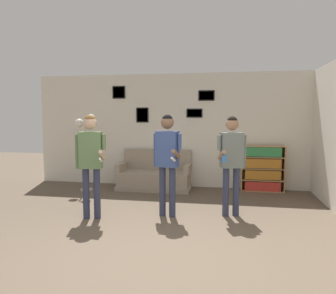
% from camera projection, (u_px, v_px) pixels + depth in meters
% --- Properties ---
extents(ground_plane, '(20.00, 20.00, 0.00)m').
position_uv_depth(ground_plane, '(154.00, 261.00, 3.85)').
color(ground_plane, brown).
extents(wall_back, '(7.78, 0.08, 2.70)m').
position_uv_depth(wall_back, '(192.00, 130.00, 7.80)').
color(wall_back, silver).
rests_on(wall_back, ground_plane).
extents(couch, '(1.68, 0.80, 0.89)m').
position_uv_depth(couch, '(155.00, 176.00, 7.64)').
color(couch, gray).
rests_on(couch, ground_plane).
extents(bookshelf, '(0.95, 0.30, 1.04)m').
position_uv_depth(bookshelf, '(262.00, 168.00, 7.37)').
color(bookshelf, '#A87F51').
rests_on(bookshelf, ground_plane).
extents(floor_lamp, '(0.47, 0.28, 1.74)m').
position_uv_depth(floor_lamp, '(85.00, 132.00, 7.36)').
color(floor_lamp, '#ADA89E').
rests_on(floor_lamp, ground_plane).
extents(person_player_foreground_left, '(0.54, 0.44, 1.72)m').
position_uv_depth(person_player_foreground_left, '(91.00, 155.00, 5.34)').
color(person_player_foreground_left, '#2D334C').
rests_on(person_player_foreground_left, ground_plane).
extents(person_player_foreground_center, '(0.49, 0.53, 1.72)m').
position_uv_depth(person_player_foreground_center, '(167.00, 154.00, 5.47)').
color(person_player_foreground_center, '#2D334C').
rests_on(person_player_foreground_center, ground_plane).
extents(person_watcher_holding_cup, '(0.48, 0.52, 1.69)m').
position_uv_depth(person_watcher_holding_cup, '(232.00, 155.00, 5.48)').
color(person_watcher_holding_cup, '#2D334C').
rests_on(person_watcher_holding_cup, ground_plane).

